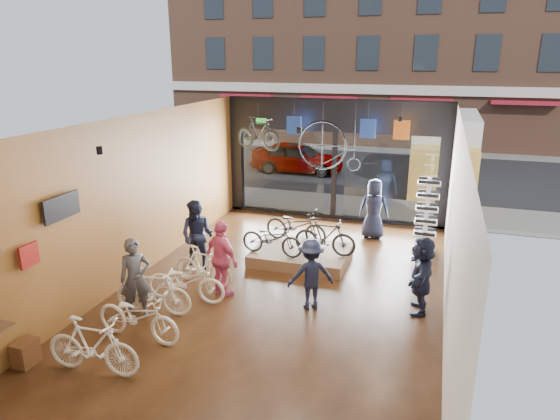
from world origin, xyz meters
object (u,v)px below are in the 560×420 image
at_px(display_bike_mid, 325,237).
at_px(customer_5, 421,275).
at_px(floor_bike_1, 93,346).
at_px(penny_farthing, 332,148).
at_px(floor_bike_4, 186,281).
at_px(floor_bike_5, 203,266).
at_px(display_bike_left, 272,238).
at_px(floor_bike_3, 153,291).
at_px(customer_2, 222,259).
at_px(display_bike_right, 296,226).
at_px(customer_3, 311,274).
at_px(street_car, 297,157).
at_px(customer_0, 135,279).
at_px(display_platform, 301,255).
at_px(floor_bike_2, 138,316).
at_px(sunglasses_rack, 426,215).
at_px(customer_4, 374,209).
at_px(hung_bike, 258,133).
at_px(box_truck, 444,153).
at_px(customer_1, 197,236).

relative_size(display_bike_mid, customer_5, 0.96).
distance_m(floor_bike_1, penny_farthing, 8.78).
bearing_deg(floor_bike_4, floor_bike_5, -3.56).
bearing_deg(display_bike_mid, display_bike_left, 110.06).
bearing_deg(floor_bike_3, floor_bike_5, -17.59).
xyz_separation_m(floor_bike_4, customer_2, (0.63, 0.49, 0.40)).
distance_m(floor_bike_5, customer_2, 0.85).
relative_size(floor_bike_1, display_bike_right, 0.96).
xyz_separation_m(floor_bike_1, customer_3, (2.85, 3.29, 0.26)).
relative_size(street_car, display_bike_right, 2.35).
bearing_deg(customer_5, customer_3, -77.72).
distance_m(display_bike_mid, customer_5, 2.93).
relative_size(street_car, floor_bike_4, 2.36).
height_order(floor_bike_1, floor_bike_5, floor_bike_1).
bearing_deg(floor_bike_4, customer_0, 140.68).
relative_size(floor_bike_1, customer_2, 0.98).
bearing_deg(display_platform, customer_0, -122.02).
distance_m(street_car, floor_bike_2, 14.34).
height_order(sunglasses_rack, penny_farthing, penny_farthing).
height_order(display_platform, customer_4, customer_4).
xyz_separation_m(display_bike_right, customer_0, (-2.08, -4.27, 0.07)).
bearing_deg(penny_farthing, customer_2, -104.49).
height_order(display_platform, hung_bike, hung_bike).
relative_size(display_platform, display_bike_right, 1.37).
bearing_deg(display_bike_right, customer_5, -114.98).
bearing_deg(floor_bike_1, floor_bike_2, -9.61).
height_order(floor_bike_5, hung_bike, hung_bike).
xyz_separation_m(display_platform, display_bike_right, (-0.29, 0.49, 0.61)).
distance_m(floor_bike_5, customer_3, 2.67).
bearing_deg(floor_bike_4, display_bike_right, -28.47).
bearing_deg(sunglasses_rack, floor_bike_2, -133.13).
relative_size(display_bike_right, hung_bike, 1.11).
xyz_separation_m(floor_bike_4, display_bike_mid, (2.39, 2.76, 0.31)).
bearing_deg(floor_bike_5, floor_bike_4, -171.16).
bearing_deg(display_platform, display_bike_right, 120.46).
relative_size(display_platform, display_bike_mid, 1.54).
height_order(customer_2, customer_4, customer_4).
distance_m(floor_bike_1, hung_bike, 8.01).
relative_size(box_truck, hung_bike, 4.56).
bearing_deg(floor_bike_1, street_car, -0.39).
bearing_deg(customer_5, customer_0, -71.50).
bearing_deg(display_platform, floor_bike_1, -109.42).
bearing_deg(sunglasses_rack, penny_farthing, 155.93).
bearing_deg(floor_bike_3, sunglasses_rack, -49.22).
bearing_deg(floor_bike_3, display_bike_mid, -43.60).
xyz_separation_m(customer_3, customer_5, (2.17, 0.53, 0.06)).
xyz_separation_m(customer_0, customer_1, (0.09, 2.51, 0.04)).
relative_size(display_platform, customer_0, 1.44).
bearing_deg(hung_bike, floor_bike_2, -160.46).
distance_m(display_platform, penny_farthing, 3.53).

